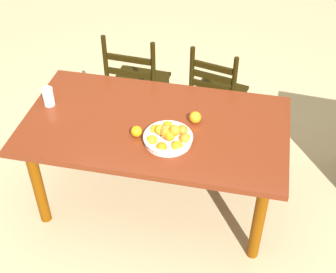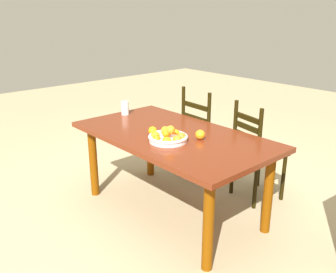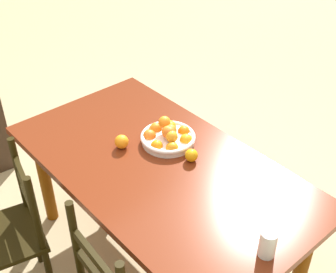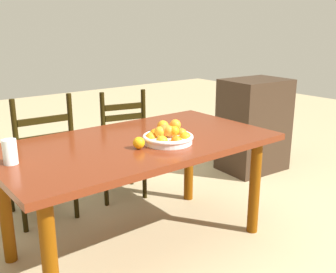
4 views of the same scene
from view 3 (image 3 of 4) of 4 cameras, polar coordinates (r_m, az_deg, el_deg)
ground_plane at (r=2.90m, az=-0.83°, el=-14.63°), size 12.00×12.00×0.00m
dining_table at (r=2.44m, az=-0.96°, el=-5.14°), size 1.70×0.93×0.72m
chair_near_window at (r=2.52m, az=-19.08°, el=-11.63°), size 0.47×0.47×0.92m
fruit_bowl at (r=2.51m, az=-0.02°, el=0.05°), size 0.31×0.31×0.14m
orange_loose_0 at (r=2.39m, az=2.96°, el=-2.37°), size 0.07×0.07×0.07m
orange_loose_1 at (r=2.48m, az=-5.86°, el=-0.66°), size 0.08×0.08×0.08m
drinking_glass at (r=1.95m, az=12.44°, el=-13.03°), size 0.07×0.07×0.13m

